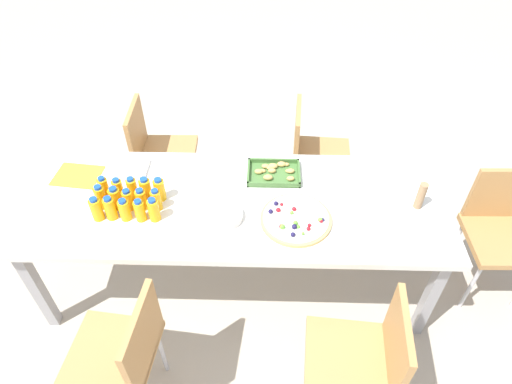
# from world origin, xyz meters

# --- Properties ---
(ground_plane) EXTENTS (12.00, 12.00, 0.00)m
(ground_plane) POSITION_xyz_m (0.00, 0.00, 0.00)
(ground_plane) COLOR #B2A899
(party_table) EXTENTS (2.34, 0.82, 0.73)m
(party_table) POSITION_xyz_m (0.00, 0.00, 0.67)
(party_table) COLOR silver
(party_table) RESTS_ON ground_plane
(chair_near_left) EXTENTS (0.44, 0.44, 0.83)m
(chair_near_left) POSITION_xyz_m (-0.47, -0.76, 0.50)
(chair_near_left) COLOR #B7844C
(chair_near_left) RESTS_ON ground_plane
(chair_near_right) EXTENTS (0.43, 0.43, 0.83)m
(chair_near_right) POSITION_xyz_m (0.64, -0.76, 0.50)
(chair_near_right) COLOR #B7844C
(chair_near_right) RESTS_ON ground_plane
(chair_end) EXTENTS (0.41, 0.41, 0.83)m
(chair_end) POSITION_xyz_m (1.57, 0.07, 0.50)
(chair_end) COLOR #B7844C
(chair_end) RESTS_ON ground_plane
(chair_far_right) EXTENTS (0.43, 0.43, 0.83)m
(chair_far_right) POSITION_xyz_m (0.50, 0.75, 0.50)
(chair_far_right) COLOR #B7844C
(chair_far_right) RESTS_ON ground_plane
(chair_far_left) EXTENTS (0.41, 0.41, 0.83)m
(chair_far_left) POSITION_xyz_m (-0.60, 0.74, 0.50)
(chair_far_left) COLOR #B7844C
(chair_far_left) RESTS_ON ground_plane
(juice_bottle_0) EXTENTS (0.06, 0.06, 0.14)m
(juice_bottle_0) POSITION_xyz_m (-0.70, -0.14, 0.80)
(juice_bottle_0) COLOR #FAAE14
(juice_bottle_0) RESTS_ON party_table
(juice_bottle_1) EXTENTS (0.06, 0.06, 0.14)m
(juice_bottle_1) POSITION_xyz_m (-0.63, -0.14, 0.80)
(juice_bottle_1) COLOR #FAAC14
(juice_bottle_1) RESTS_ON party_table
(juice_bottle_2) EXTENTS (0.06, 0.06, 0.13)m
(juice_bottle_2) POSITION_xyz_m (-0.55, -0.14, 0.79)
(juice_bottle_2) COLOR #F9AE14
(juice_bottle_2) RESTS_ON party_table
(juice_bottle_3) EXTENTS (0.06, 0.06, 0.14)m
(juice_bottle_3) POSITION_xyz_m (-0.47, -0.14, 0.80)
(juice_bottle_3) COLOR #F9AD14
(juice_bottle_3) RESTS_ON party_table
(juice_bottle_4) EXTENTS (0.06, 0.06, 0.14)m
(juice_bottle_4) POSITION_xyz_m (-0.40, -0.14, 0.80)
(juice_bottle_4) COLOR #F8AA14
(juice_bottle_4) RESTS_ON party_table
(juice_bottle_5) EXTENTS (0.06, 0.06, 0.15)m
(juice_bottle_5) POSITION_xyz_m (-0.70, -0.06, 0.80)
(juice_bottle_5) COLOR #F9AD14
(juice_bottle_5) RESTS_ON party_table
(juice_bottle_6) EXTENTS (0.06, 0.06, 0.14)m
(juice_bottle_6) POSITION_xyz_m (-0.62, -0.06, 0.80)
(juice_bottle_6) COLOR #FAAE14
(juice_bottle_6) RESTS_ON party_table
(juice_bottle_7) EXTENTS (0.06, 0.06, 0.13)m
(juice_bottle_7) POSITION_xyz_m (-0.55, -0.07, 0.79)
(juice_bottle_7) COLOR #FAAE14
(juice_bottle_7) RESTS_ON party_table
(juice_bottle_8) EXTENTS (0.06, 0.06, 0.13)m
(juice_bottle_8) POSITION_xyz_m (-0.48, -0.06, 0.80)
(juice_bottle_8) COLOR #FBAE14
(juice_bottle_8) RESTS_ON party_table
(juice_bottle_9) EXTENTS (0.05, 0.05, 0.14)m
(juice_bottle_9) POSITION_xyz_m (-0.40, -0.06, 0.80)
(juice_bottle_9) COLOR #F9AD14
(juice_bottle_9) RESTS_ON party_table
(juice_bottle_10) EXTENTS (0.05, 0.05, 0.15)m
(juice_bottle_10) POSITION_xyz_m (-0.70, 0.01, 0.80)
(juice_bottle_10) COLOR #FAAB14
(juice_bottle_10) RESTS_ON party_table
(juice_bottle_11) EXTENTS (0.05, 0.05, 0.14)m
(juice_bottle_11) POSITION_xyz_m (-0.62, 0.01, 0.80)
(juice_bottle_11) COLOR #F9AA14
(juice_bottle_11) RESTS_ON party_table
(juice_bottle_12) EXTENTS (0.05, 0.05, 0.15)m
(juice_bottle_12) POSITION_xyz_m (-0.54, 0.01, 0.80)
(juice_bottle_12) COLOR #FAAE14
(juice_bottle_12) RESTS_ON party_table
(juice_bottle_13) EXTENTS (0.06, 0.06, 0.15)m
(juice_bottle_13) POSITION_xyz_m (-0.47, 0.01, 0.80)
(juice_bottle_13) COLOR #F9AF14
(juice_bottle_13) RESTS_ON party_table
(juice_bottle_14) EXTENTS (0.06, 0.06, 0.14)m
(juice_bottle_14) POSITION_xyz_m (-0.40, 0.01, 0.80)
(juice_bottle_14) COLOR #FAAF14
(juice_bottle_14) RESTS_ON party_table
(fruit_pizza) EXTENTS (0.37, 0.37, 0.05)m
(fruit_pizza) POSITION_xyz_m (0.34, -0.14, 0.75)
(fruit_pizza) COLOR tan
(fruit_pizza) RESTS_ON party_table
(snack_tray) EXTENTS (0.30, 0.22, 0.04)m
(snack_tray) POSITION_xyz_m (0.22, 0.23, 0.75)
(snack_tray) COLOR #477238
(snack_tray) RESTS_ON party_table
(plate_stack) EXTENTS (0.19, 0.19, 0.03)m
(plate_stack) POSITION_xyz_m (-0.04, -0.13, 0.75)
(plate_stack) COLOR silver
(plate_stack) RESTS_ON party_table
(napkin_stack) EXTENTS (0.15, 0.15, 0.02)m
(napkin_stack) POSITION_xyz_m (-0.59, 0.25, 0.74)
(napkin_stack) COLOR white
(napkin_stack) RESTS_ON party_table
(cardboard_tube) EXTENTS (0.04, 0.04, 0.16)m
(cardboard_tube) POSITION_xyz_m (1.00, -0.02, 0.82)
(cardboard_tube) COLOR #9E7A56
(cardboard_tube) RESTS_ON party_table
(paper_folder) EXTENTS (0.28, 0.23, 0.01)m
(paper_folder) POSITION_xyz_m (-0.92, 0.18, 0.74)
(paper_folder) COLOR yellow
(paper_folder) RESTS_ON party_table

